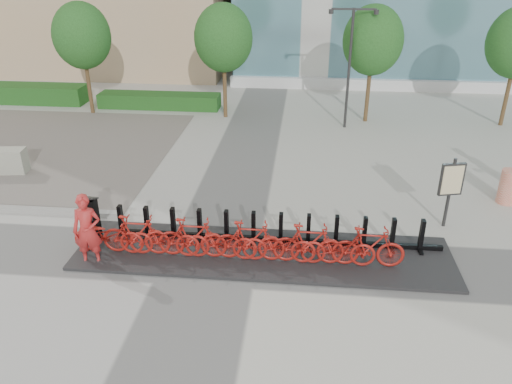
# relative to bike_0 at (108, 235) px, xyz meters

# --- Properties ---
(ground) EXTENTS (120.00, 120.00, 0.00)m
(ground) POSITION_rel_bike_0_xyz_m (2.60, 0.05, -0.56)
(ground) COLOR beige
(hedge_b) EXTENTS (6.00, 1.20, 0.70)m
(hedge_b) POSITION_rel_bike_0_xyz_m (-2.40, 13.25, -0.21)
(hedge_b) COLOR #154710
(hedge_b) RESTS_ON ground
(tree_0) EXTENTS (2.60, 2.60, 5.10)m
(tree_0) POSITION_rel_bike_0_xyz_m (-5.40, 12.05, 3.03)
(tree_0) COLOR brown
(tree_0) RESTS_ON ground
(tree_1) EXTENTS (2.60, 2.60, 5.10)m
(tree_1) POSITION_rel_bike_0_xyz_m (1.10, 12.05, 3.03)
(tree_1) COLOR brown
(tree_1) RESTS_ON ground
(tree_2) EXTENTS (2.60, 2.60, 5.10)m
(tree_2) POSITION_rel_bike_0_xyz_m (7.60, 12.05, 3.03)
(tree_2) COLOR brown
(tree_2) RESTS_ON ground
(streetlamp) EXTENTS (2.00, 0.20, 5.00)m
(streetlamp) POSITION_rel_bike_0_xyz_m (6.60, 11.05, 2.58)
(streetlamp) COLOR black
(streetlamp) RESTS_ON ground
(dock_pad) EXTENTS (9.60, 2.40, 0.08)m
(dock_pad) POSITION_rel_bike_0_xyz_m (3.90, 0.35, -0.52)
(dock_pad) COLOR #252526
(dock_pad) RESTS_ON ground
(dock_rail_posts) EXTENTS (8.02, 0.50, 0.85)m
(dock_rail_posts) POSITION_rel_bike_0_xyz_m (3.96, 0.82, -0.05)
(dock_rail_posts) COLOR black
(dock_rail_posts) RESTS_ON dock_pad
(bike_0) EXTENTS (1.81, 0.63, 0.95)m
(bike_0) POSITION_rel_bike_0_xyz_m (0.00, 0.00, 0.00)
(bike_0) COLOR #A01A13
(bike_0) RESTS_ON dock_pad
(bike_1) EXTENTS (1.76, 0.50, 1.06)m
(bike_1) POSITION_rel_bike_0_xyz_m (0.72, -0.00, 0.05)
(bike_1) COLOR #A01A13
(bike_1) RESTS_ON dock_pad
(bike_2) EXTENTS (1.81, 0.63, 0.95)m
(bike_2) POSITION_rel_bike_0_xyz_m (1.44, 0.00, 0.00)
(bike_2) COLOR #A01A13
(bike_2) RESTS_ON dock_pad
(bike_3) EXTENTS (1.76, 0.50, 1.06)m
(bike_3) POSITION_rel_bike_0_xyz_m (2.16, -0.00, 0.05)
(bike_3) COLOR #A01A13
(bike_3) RESTS_ON dock_pad
(bike_4) EXTENTS (1.81, 0.63, 0.95)m
(bike_4) POSITION_rel_bike_0_xyz_m (2.88, 0.00, 0.00)
(bike_4) COLOR #A01A13
(bike_4) RESTS_ON dock_pad
(bike_5) EXTENTS (1.76, 0.50, 1.06)m
(bike_5) POSITION_rel_bike_0_xyz_m (3.60, -0.00, 0.05)
(bike_5) COLOR #A01A13
(bike_5) RESTS_ON dock_pad
(bike_6) EXTENTS (1.81, 0.63, 0.95)m
(bike_6) POSITION_rel_bike_0_xyz_m (4.32, 0.00, 0.00)
(bike_6) COLOR #A01A13
(bike_6) RESTS_ON dock_pad
(bike_7) EXTENTS (1.76, 0.50, 1.06)m
(bike_7) POSITION_rel_bike_0_xyz_m (5.04, -0.00, 0.05)
(bike_7) COLOR #A01A13
(bike_7) RESTS_ON dock_pad
(bike_8) EXTENTS (1.81, 0.63, 0.95)m
(bike_8) POSITION_rel_bike_0_xyz_m (5.76, 0.00, 0.00)
(bike_8) COLOR #A01A13
(bike_8) RESTS_ON dock_pad
(bike_9) EXTENTS (1.76, 0.50, 1.06)m
(bike_9) POSITION_rel_bike_0_xyz_m (6.48, -0.00, 0.05)
(bike_9) COLOR #A01A13
(bike_9) RESTS_ON dock_pad
(kiosk) EXTENTS (0.43, 0.38, 1.31)m
(kiosk) POSITION_rel_bike_0_xyz_m (-0.64, 0.53, 0.15)
(kiosk) COLOR black
(kiosk) RESTS_ON dock_pad
(worker_red) EXTENTS (0.74, 0.54, 1.89)m
(worker_red) POSITION_rel_bike_0_xyz_m (-0.30, -0.47, 0.39)
(worker_red) COLOR red
(worker_red) RESTS_ON ground
(construction_barrel) EXTENTS (0.65, 0.65, 1.07)m
(construction_barrel) POSITION_rel_bike_0_xyz_m (11.12, 4.06, -0.02)
(construction_barrel) COLOR red
(construction_barrel) RESTS_ON ground
(map_sign) EXTENTS (0.67, 0.27, 2.05)m
(map_sign) POSITION_rel_bike_0_xyz_m (8.87, 2.36, 0.80)
(map_sign) COLOR black
(map_sign) RESTS_ON ground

